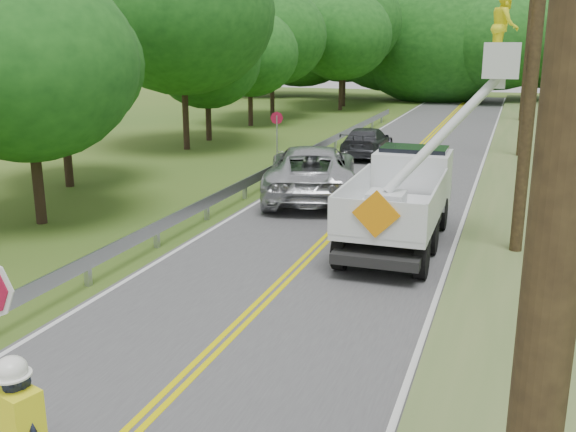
% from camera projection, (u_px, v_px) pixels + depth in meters
% --- Properties ---
extents(ground, '(140.00, 140.00, 0.00)m').
position_uv_depth(ground, '(155.00, 410.00, 9.68)').
color(ground, '#33571D').
rests_on(ground, ground).
extents(road, '(7.20, 96.00, 0.03)m').
position_uv_depth(road, '(365.00, 201.00, 22.42)').
color(road, '#48474A').
rests_on(road, ground).
extents(guardrail, '(0.18, 48.00, 0.77)m').
position_uv_depth(guardrail, '(267.00, 174.00, 24.40)').
color(guardrail, '#A3A6AC').
rests_on(guardrail, ground).
extents(utility_poles, '(1.60, 43.30, 10.00)m').
position_uv_depth(utility_poles, '(531.00, 45.00, 22.19)').
color(utility_poles, black).
rests_on(utility_poles, ground).
extents(treeline_left, '(11.27, 53.23, 11.35)m').
position_uv_depth(treeline_left, '(264.00, 33.00, 40.05)').
color(treeline_left, '#332319').
rests_on(treeline_left, ground).
extents(treeline_horizon, '(57.06, 14.39, 11.99)m').
position_uv_depth(treeline_horizon, '(499.00, 41.00, 58.39)').
color(treeline_horizon, '#184816').
rests_on(treeline_horizon, ground).
extents(bucket_truck, '(3.90, 6.65, 6.53)m').
position_uv_depth(bucket_truck, '(411.00, 185.00, 17.93)').
color(bucket_truck, black).
rests_on(bucket_truck, road).
extents(suv_silver, '(4.74, 7.24, 1.85)m').
position_uv_depth(suv_silver, '(312.00, 171.00, 22.80)').
color(suv_silver, '#B1B3B7').
rests_on(suv_silver, road).
extents(suv_darkgrey, '(2.08, 4.83, 1.39)m').
position_uv_depth(suv_darkgrey, '(367.00, 142.00, 31.18)').
color(suv_darkgrey, '#313338').
rests_on(suv_darkgrey, road).
extents(stop_sign_permanent, '(0.53, 0.16, 2.54)m').
position_uv_depth(stop_sign_permanent, '(277.00, 132.00, 27.39)').
color(stop_sign_permanent, '#A3A6AC').
rests_on(stop_sign_permanent, ground).
extents(yard_sign, '(0.48, 0.13, 0.71)m').
position_uv_depth(yard_sign, '(545.00, 262.00, 14.68)').
color(yard_sign, white).
rests_on(yard_sign, ground).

